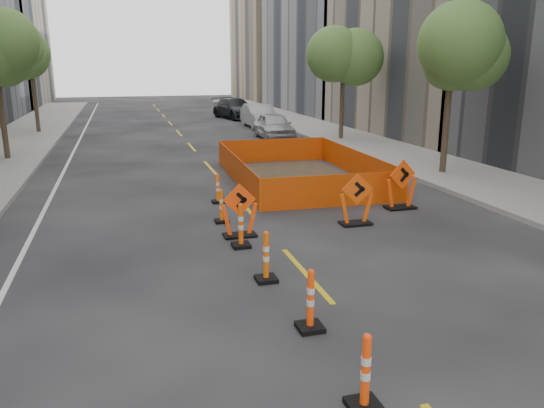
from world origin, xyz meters
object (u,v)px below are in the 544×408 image
object	(u,v)px
channelizer_5	(241,225)
parked_car_far	(235,108)
channelizer_6	(221,206)
chevron_sign_left	(239,210)
channelizer_7	(218,188)
channelizer_3	(311,300)
channelizer_2	(366,372)
chevron_sign_right	(401,184)
channelizer_4	(266,256)
chevron_sign_center	(357,199)
parked_car_mid	(259,116)
parked_car_near	(274,126)

from	to	relation	value
channelizer_5	parked_car_far	size ratio (longest dim) A/B	0.20
channelizer_6	chevron_sign_left	bearing A→B (deg)	-81.19
channelizer_7	channelizer_3	bearing A→B (deg)	-90.07
channelizer_2	channelizer_5	size ratio (longest dim) A/B	0.97
chevron_sign_right	channelizer_4	bearing A→B (deg)	-150.51
chevron_sign_center	chevron_sign_right	xyz separation A→B (m)	(1.96, 1.14, 0.04)
channelizer_7	parked_car_mid	size ratio (longest dim) A/B	0.19
channelizer_2	chevron_sign_center	bearing A→B (deg)	66.25
channelizer_2	chevron_sign_left	xyz separation A→B (m)	(-0.01, 7.13, 0.16)
channelizer_5	chevron_sign_center	size ratio (longest dim) A/B	0.76
channelizer_3	channelizer_4	bearing A→B (deg)	94.35
channelizer_5	chevron_sign_center	xyz separation A→B (m)	(3.36, 0.93, 0.17)
chevron_sign_right	parked_car_far	world-z (taller)	parked_car_far
chevron_sign_center	parked_car_far	size ratio (longest dim) A/B	0.26
channelizer_2	channelizer_3	size ratio (longest dim) A/B	0.99
chevron_sign_right	parked_car_far	distance (m)	28.15
channelizer_6	channelizer_5	bearing A→B (deg)	-88.16
channelizer_3	chevron_sign_left	world-z (taller)	chevron_sign_left
channelizer_2	chevron_sign_right	size ratio (longest dim) A/B	0.70
channelizer_5	channelizer_6	xyz separation A→B (m)	(-0.07, 2.12, -0.07)
channelizer_2	channelizer_4	world-z (taller)	channelizer_4
chevron_sign_center	chevron_sign_right	world-z (taller)	chevron_sign_right
channelizer_4	parked_car_mid	xyz separation A→B (m)	(6.49, 25.70, 0.27)
parked_car_near	chevron_sign_right	bearing A→B (deg)	-90.09
channelizer_4	chevron_sign_left	size ratio (longest dim) A/B	0.76
chevron_sign_right	parked_car_mid	distance (m)	21.55
channelizer_3	channelizer_7	xyz separation A→B (m)	(0.01, 8.47, -0.06)
channelizer_7	parked_car_near	distance (m)	14.75
chevron_sign_left	parked_car_mid	xyz separation A→B (m)	(6.39, 22.80, 0.11)
channelizer_7	chevron_sign_left	world-z (taller)	chevron_sign_left
channelizer_2	channelizer_6	xyz separation A→B (m)	(-0.22, 8.47, -0.06)
parked_car_near	parked_car_far	distance (m)	12.39
chevron_sign_left	parked_car_far	bearing A→B (deg)	78.47
channelizer_6	parked_car_mid	distance (m)	22.46
channelizer_4	channelizer_3	bearing A→B (deg)	-85.65
channelizer_6	parked_car_far	distance (m)	28.80
channelizer_4	parked_car_mid	bearing A→B (deg)	75.83
channelizer_4	chevron_sign_right	xyz separation A→B (m)	(5.28, 4.19, 0.23)
parked_car_far	channelizer_6	bearing A→B (deg)	-115.30
channelizer_6	parked_car_near	size ratio (longest dim) A/B	0.21
channelizer_4	channelizer_7	world-z (taller)	channelizer_4
channelizer_2	chevron_sign_left	distance (m)	7.14
channelizer_2	parked_car_near	bearing A→B (deg)	76.57
channelizer_4	channelizer_5	xyz separation A→B (m)	(-0.04, 2.12, 0.01)
channelizer_6	parked_car_near	world-z (taller)	parked_car_near
chevron_sign_left	parked_car_near	size ratio (longest dim) A/B	0.31
parked_car_mid	parked_car_near	bearing A→B (deg)	-95.35
chevron_sign_center	chevron_sign_left	bearing A→B (deg)	-167.43
parked_car_far	channelizer_3	bearing A→B (deg)	-112.58
channelizer_2	chevron_sign_left	bearing A→B (deg)	90.10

